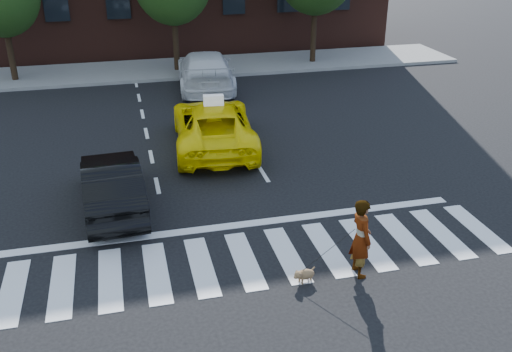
% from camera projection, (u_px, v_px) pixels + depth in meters
% --- Properties ---
extents(ground, '(120.00, 120.00, 0.00)m').
position_uv_depth(ground, '(245.00, 260.00, 13.01)').
color(ground, black).
rests_on(ground, ground).
extents(crosswalk, '(13.00, 2.40, 0.01)m').
position_uv_depth(crosswalk, '(245.00, 260.00, 13.01)').
color(crosswalk, silver).
rests_on(crosswalk, ground).
extents(stop_line, '(12.00, 0.30, 0.01)m').
position_uv_depth(stop_line, '(231.00, 226.00, 14.41)').
color(stop_line, silver).
rests_on(stop_line, ground).
extents(sidewalk_far, '(30.00, 4.00, 0.15)m').
position_uv_depth(sidewalk_far, '(166.00, 69.00, 28.36)').
color(sidewalk_far, slate).
rests_on(sidewalk_far, ground).
extents(taxi, '(3.04, 5.72, 1.53)m').
position_uv_depth(taxi, '(213.00, 125.00, 18.96)').
color(taxi, '#FFE205').
rests_on(taxi, ground).
extents(black_sedan, '(1.71, 4.32, 1.40)m').
position_uv_depth(black_sedan, '(112.00, 184.00, 15.00)').
color(black_sedan, black).
rests_on(black_sedan, ground).
extents(white_suv, '(2.90, 5.97, 1.67)m').
position_uv_depth(white_suv, '(205.00, 70.00, 25.15)').
color(white_suv, silver).
rests_on(white_suv, ground).
extents(woman, '(0.47, 0.69, 1.81)m').
position_uv_depth(woman, '(361.00, 238.00, 12.16)').
color(woman, '#999999').
rests_on(woman, ground).
extents(dog, '(0.55, 0.35, 0.32)m').
position_uv_depth(dog, '(304.00, 275.00, 12.18)').
color(dog, '#99764E').
rests_on(dog, ground).
extents(taxi_sign, '(0.67, 0.34, 0.32)m').
position_uv_depth(taxi_sign, '(213.00, 100.00, 18.39)').
color(taxi_sign, white).
rests_on(taxi_sign, taxi).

